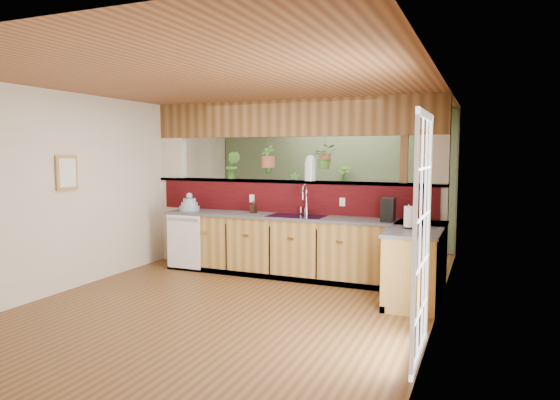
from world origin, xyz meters
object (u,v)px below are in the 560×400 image
at_px(dish_stack, 189,205).
at_px(soap_dispenser, 253,207).
at_px(glass_jar, 310,168).
at_px(shelving_console, 317,222).
at_px(faucet, 305,198).
at_px(paper_towel, 409,218).
at_px(coffee_maker, 388,210).

relative_size(dish_stack, soap_dispenser, 1.71).
relative_size(glass_jar, shelving_console, 0.23).
distance_m(faucet, paper_towel, 1.76).
xyz_separation_m(dish_stack, shelving_console, (1.36, 2.28, -0.49)).
height_order(dish_stack, coffee_maker, coffee_maker).
distance_m(dish_stack, soap_dispenser, 1.09).
height_order(soap_dispenser, shelving_console, soap_dispenser).
height_order(paper_towel, glass_jar, glass_jar).
relative_size(faucet, shelving_console, 0.28).
height_order(faucet, coffee_maker, faucet).
height_order(faucet, glass_jar, glass_jar).
xyz_separation_m(faucet, soap_dispenser, (-0.79, -0.09, -0.15)).
bearing_deg(glass_jar, paper_towel, -31.11).
xyz_separation_m(paper_towel, shelving_console, (-2.11, 2.86, -0.53)).
bearing_deg(soap_dispenser, faucet, 6.72).
distance_m(faucet, dish_stack, 1.89).
xyz_separation_m(soap_dispenser, glass_jar, (0.80, 0.31, 0.59)).
xyz_separation_m(faucet, shelving_console, (-0.52, 2.12, -0.65)).
height_order(paper_towel, shelving_console, paper_towel).
height_order(faucet, paper_towel, faucet).
bearing_deg(glass_jar, faucet, -90.48).
bearing_deg(coffee_maker, glass_jar, 159.46).
bearing_deg(paper_towel, dish_stack, 170.60).
bearing_deg(glass_jar, shelving_console, 105.34).
distance_m(glass_jar, shelving_console, 2.25).
bearing_deg(paper_towel, shelving_console, 126.44).
distance_m(paper_towel, shelving_console, 3.59).
bearing_deg(shelving_console, glass_jar, -71.51).
bearing_deg(dish_stack, paper_towel, -9.40).
bearing_deg(coffee_maker, paper_towel, -59.31).
relative_size(faucet, coffee_maker, 1.46).
xyz_separation_m(faucet, coffee_maker, (1.25, -0.20, -0.10)).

